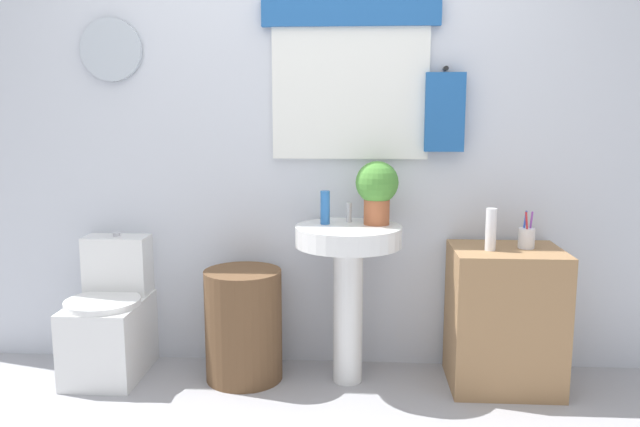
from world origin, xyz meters
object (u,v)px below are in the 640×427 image
soap_bottle (325,208)px  toothbrush_cup (526,238)px  wooden_cabinet (504,318)px  laundry_hamper (244,325)px  toilet (111,321)px  potted_plant (377,188)px  lotion_bottle (491,229)px  pedestal_sink (348,265)px

soap_bottle → toothbrush_cup: soap_bottle is taller
wooden_cabinet → toothbrush_cup: 0.42m
laundry_hamper → toilet: bearing=177.5°
potted_plant → lotion_bottle: (0.55, -0.10, -0.19)m
lotion_bottle → toilet: bearing=177.9°
toilet → laundry_hamper: toilet is taller
wooden_cabinet → lotion_bottle: (-0.09, -0.04, 0.46)m
lotion_bottle → laundry_hamper: bearing=178.1°
toilet → wooden_cabinet: 2.04m
potted_plant → toilet: bearing=-178.8°
pedestal_sink → soap_bottle: bearing=157.4°
lotion_bottle → toothbrush_cup: (0.19, 0.06, -0.05)m
pedestal_sink → toothbrush_cup: (0.88, 0.02, 0.15)m
toothbrush_cup → potted_plant: bearing=176.9°
laundry_hamper → lotion_bottle: size_ratio=2.79×
wooden_cabinet → soap_bottle: soap_bottle is taller
pedestal_sink → toothbrush_cup: size_ratio=4.40×
soap_bottle → toothbrush_cup: (1.00, -0.03, -0.14)m
pedestal_sink → potted_plant: 0.41m
toilet → soap_bottle: 1.29m
wooden_cabinet → pedestal_sink: bearing=180.0°
soap_bottle → lotion_bottle: soap_bottle is taller
laundry_hamper → potted_plant: potted_plant is taller
toilet → laundry_hamper: 0.72m
potted_plant → toothbrush_cup: bearing=-3.1°
wooden_cabinet → potted_plant: size_ratio=2.21×
pedestal_sink → wooden_cabinet: 0.83m
lotion_bottle → pedestal_sink: bearing=176.7°
wooden_cabinet → toothbrush_cup: toothbrush_cup is taller
pedestal_sink → lotion_bottle: (0.69, -0.04, 0.20)m
toilet → lotion_bottle: lotion_bottle is taller
lotion_bottle → soap_bottle: bearing=173.7°
pedestal_sink → toothbrush_cup: toothbrush_cup is taller
lotion_bottle → wooden_cabinet: bearing=23.0°
pedestal_sink → toothbrush_cup: 0.89m
pedestal_sink → soap_bottle: (-0.12, 0.05, 0.28)m
potted_plant → toothbrush_cup: potted_plant is taller
potted_plant → laundry_hamper: bearing=-174.9°
laundry_hamper → pedestal_sink: pedestal_sink is taller
wooden_cabinet → lotion_bottle: lotion_bottle is taller
laundry_hamper → wooden_cabinet: (1.32, 0.00, 0.07)m
toilet → lotion_bottle: 2.02m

